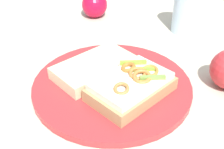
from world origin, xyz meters
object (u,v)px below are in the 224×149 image
at_px(sandwich, 132,86).
at_px(drinking_glass, 187,9).
at_px(plate, 112,86).
at_px(bread_slice_side, 95,68).
at_px(apple_0, 95,5).

height_order(sandwich, drinking_glass, drinking_glass).
xyz_separation_m(sandwich, drinking_glass, (0.33, -0.00, 0.03)).
xyz_separation_m(plate, drinking_glass, (0.31, -0.05, 0.05)).
relative_size(plate, bread_slice_side, 1.89).
distance_m(plate, apple_0, 0.35).
xyz_separation_m(plate, sandwich, (-0.01, -0.05, 0.03)).
relative_size(sandwich, apple_0, 2.41).
distance_m(bread_slice_side, apple_0, 0.31).
height_order(sandwich, apple_0, apple_0).
bearing_deg(plate, bread_slice_side, 72.47).
height_order(sandwich, bread_slice_side, sandwich).
height_order(plate, bread_slice_side, bread_slice_side).
bearing_deg(apple_0, bread_slice_side, -149.17).
xyz_separation_m(plate, bread_slice_side, (0.01, 0.05, 0.02)).
relative_size(apple_0, drinking_glass, 0.58).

